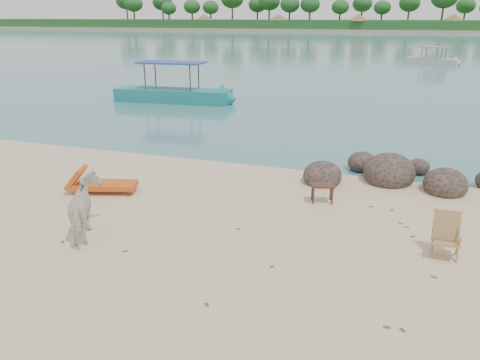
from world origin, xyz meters
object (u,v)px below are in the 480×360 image
object	(u,v)px
cow	(87,210)
boat_near	(172,69)
boulders	(401,177)
deck_chair	(446,238)
lounge_chair	(106,183)
side_table	(322,194)

from	to	relation	value
cow	boat_near	xyz separation A→B (m)	(-5.66, 15.17, 1.07)
boulders	cow	world-z (taller)	cow
cow	deck_chair	distance (m)	6.96
boulders	lounge_chair	size ratio (longest dim) A/B	3.32
side_table	lounge_chair	world-z (taller)	lounge_chair
boulders	side_table	size ratio (longest dim) A/B	11.25
boat_near	side_table	bearing A→B (deg)	-54.93
boulders	deck_chair	world-z (taller)	deck_chair
deck_chair	boat_near	bearing A→B (deg)	133.44
side_table	deck_chair	world-z (taller)	deck_chair
cow	boat_near	bearing A→B (deg)	-101.54
side_table	boat_near	xyz separation A→B (m)	(-9.86, 11.80, 1.46)
cow	side_table	distance (m)	5.40
lounge_chair	boat_near	bearing A→B (deg)	92.28
side_table	lounge_chair	bearing A→B (deg)	175.38
side_table	deck_chair	size ratio (longest dim) A/B	0.68
cow	boulders	bearing A→B (deg)	-169.57
cow	deck_chair	xyz separation A→B (m)	(6.82, 1.39, -0.20)
cow	boat_near	world-z (taller)	boat_near
boulders	boat_near	bearing A→B (deg)	140.23
cow	lounge_chair	xyz separation A→B (m)	(-1.11, 2.27, -0.33)
lounge_chair	boat_near	size ratio (longest dim) A/B	0.27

